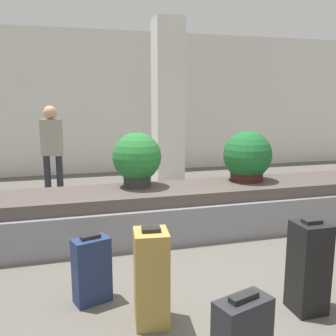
{
  "coord_description": "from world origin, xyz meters",
  "views": [
    {
      "loc": [
        -1.23,
        -3.03,
        1.7
      ],
      "look_at": [
        0.0,
        1.38,
        0.85
      ],
      "focal_mm": 40.0,
      "sensor_mm": 36.0,
      "label": 1
    }
  ],
  "objects": [
    {
      "name": "pillar",
      "position": [
        0.76,
        4.12,
        1.6
      ],
      "size": [
        0.55,
        0.55,
        3.2
      ],
      "color": "silver",
      "rests_on": "ground_plane"
    },
    {
      "name": "ground_plane",
      "position": [
        0.0,
        0.0,
        0.0
      ],
      "size": [
        18.0,
        18.0,
        0.0
      ],
      "primitive_type": "plane",
      "color": "#59544C"
    },
    {
      "name": "suitcase_3",
      "position": [
        0.6,
        -0.64,
        0.37
      ],
      "size": [
        0.26,
        0.26,
        0.77
      ],
      "rotation": [
        0.0,
        0.0,
        -0.01
      ],
      "color": "black",
      "rests_on": "ground_plane"
    },
    {
      "name": "carousel",
      "position": [
        0.0,
        1.38,
        0.29
      ],
      "size": [
        8.08,
        0.99,
        0.6
      ],
      "color": "gray",
      "rests_on": "ground_plane"
    },
    {
      "name": "potted_plant_1",
      "position": [
        1.15,
        1.5,
        0.92
      ],
      "size": [
        0.66,
        0.66,
        0.68
      ],
      "color": "#381914",
      "rests_on": "carousel"
    },
    {
      "name": "back_wall",
      "position": [
        0.0,
        5.68,
        1.6
      ],
      "size": [
        18.0,
        0.06,
        3.2
      ],
      "color": "silver",
      "rests_on": "ground_plane"
    },
    {
      "name": "potted_plant_0",
      "position": [
        -0.36,
        1.55,
        0.95
      ],
      "size": [
        0.62,
        0.62,
        0.69
      ],
      "color": "#2D2D2D",
      "rests_on": "carousel"
    },
    {
      "name": "suitcase_2",
      "position": [
        -0.65,
        -0.47,
        0.37
      ],
      "size": [
        0.28,
        0.3,
        0.77
      ],
      "rotation": [
        0.0,
        0.0,
        -0.12
      ],
      "color": "#A3843D",
      "rests_on": "ground_plane"
    },
    {
      "name": "traveler_0",
      "position": [
        -1.43,
        3.47,
        0.94
      ],
      "size": [
        0.36,
        0.28,
        1.59
      ],
      "rotation": [
        0.0,
        0.0,
        2.77
      ],
      "color": "#282833",
      "rests_on": "ground_plane"
    },
    {
      "name": "suitcase_1",
      "position": [
        -1.06,
        -0.04,
        0.28
      ],
      "size": [
        0.34,
        0.25,
        0.59
      ],
      "rotation": [
        0.0,
        0.0,
        0.31
      ],
      "color": "navy",
      "rests_on": "ground_plane"
    }
  ]
}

